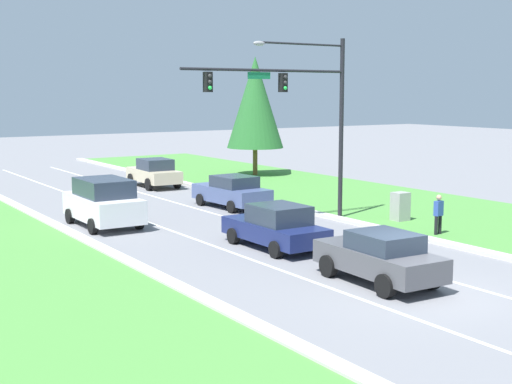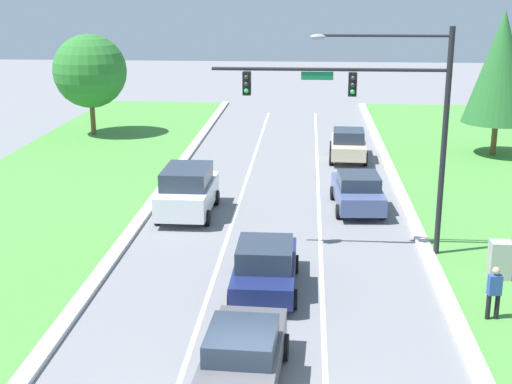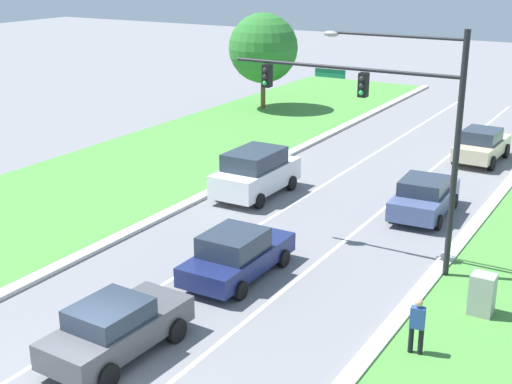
{
  "view_description": "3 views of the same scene",
  "coord_description": "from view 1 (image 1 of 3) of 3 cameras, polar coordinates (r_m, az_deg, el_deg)",
  "views": [
    {
      "loc": [
        -14.85,
        -14.24,
        5.76
      ],
      "look_at": [
        2.15,
        11.84,
        1.39
      ],
      "focal_mm": 50.0,
      "sensor_mm": 36.0,
      "label": 1
    },
    {
      "loc": [
        1.23,
        -13.98,
        9.37
      ],
      "look_at": [
        -0.58,
        10.59,
        2.26
      ],
      "focal_mm": 50.0,
      "sensor_mm": 36.0,
      "label": 2
    },
    {
      "loc": [
        11.49,
        -11.23,
        10.25
      ],
      "look_at": [
        -1.23,
        10.42,
        1.83
      ],
      "focal_mm": 50.0,
      "sensor_mm": 36.0,
      "label": 3
    }
  ],
  "objects": [
    {
      "name": "ground_plane",
      "position": [
        21.36,
        12.73,
        -7.85
      ],
      "size": [
        160.0,
        160.0,
        0.0
      ],
      "primitive_type": "plane",
      "color": "slate"
    },
    {
      "name": "curb_strip_left",
      "position": [
        17.88,
        -0.23,
        -10.55
      ],
      "size": [
        0.5,
        90.0,
        0.15
      ],
      "color": "beige",
      "rests_on": "ground_plane"
    },
    {
      "name": "grass_verge_left",
      "position": [
        15.84,
        -16.86,
        -13.53
      ],
      "size": [
        10.0,
        90.0,
        0.08
      ],
      "color": "#4C8E3D",
      "rests_on": "ground_plane"
    },
    {
      "name": "lane_stripe_inner_left",
      "position": [
        20.15,
        9.11,
        -8.71
      ],
      "size": [
        0.14,
        81.0,
        0.01
      ],
      "color": "white",
      "rests_on": "ground_plane"
    },
    {
      "name": "lane_stripe_inner_right",
      "position": [
        22.65,
        15.93,
        -7.05
      ],
      "size": [
        0.14,
        81.0,
        0.01
      ],
      "color": "white",
      "rests_on": "ground_plane"
    },
    {
      "name": "traffic_signal_mast",
      "position": [
        31.01,
        3.57,
        7.35
      ],
      "size": [
        8.19,
        0.41,
        8.12
      ],
      "color": "black",
      "rests_on": "ground_plane"
    },
    {
      "name": "slate_blue_sedan",
      "position": [
        35.75,
        -1.94,
        0.04
      ],
      "size": [
        2.29,
        4.65,
        1.63
      ],
      "rotation": [
        0.0,
        0.0,
        0.06
      ],
      "color": "#475684",
      "rests_on": "ground_plane"
    },
    {
      "name": "graphite_sedan",
      "position": [
        21.94,
        9.87,
        -5.13
      ],
      "size": [
        2.15,
        4.42,
        1.61
      ],
      "rotation": [
        0.0,
        0.0,
        -0.04
      ],
      "color": "#4C4C51",
      "rests_on": "ground_plane"
    },
    {
      "name": "white_suv",
      "position": [
        31.39,
        -12.11,
        -0.79
      ],
      "size": [
        2.29,
        4.68,
        2.08
      ],
      "rotation": [
        0.0,
        0.0,
        -0.01
      ],
      "color": "white",
      "rests_on": "ground_plane"
    },
    {
      "name": "champagne_sedan",
      "position": [
        43.91,
        -8.16,
        1.54
      ],
      "size": [
        2.19,
        4.58,
        1.75
      ],
      "rotation": [
        0.0,
        0.0,
        -0.04
      ],
      "color": "beige",
      "rests_on": "ground_plane"
    },
    {
      "name": "navy_sedan",
      "position": [
        26.47,
        1.6,
        -2.78
      ],
      "size": [
        2.12,
        4.6,
        1.65
      ],
      "rotation": [
        0.0,
        0.0,
        0.0
      ],
      "color": "navy",
      "rests_on": "ground_plane"
    },
    {
      "name": "utility_cabinet",
      "position": [
        32.38,
        11.47,
        -1.21
      ],
      "size": [
        0.7,
        0.6,
        1.35
      ],
      "color": "#9E9E99",
      "rests_on": "ground_plane"
    },
    {
      "name": "pedestrian",
      "position": [
        29.52,
        14.39,
        -1.66
      ],
      "size": [
        0.41,
        0.27,
        1.69
      ],
      "rotation": [
        0.0,
        0.0,
        3.28
      ],
      "color": "black",
      "rests_on": "ground_plane"
    },
    {
      "name": "conifer_near_right_tree",
      "position": [
        49.07,
        -0.07,
        7.18
      ],
      "size": [
        3.89,
        3.89,
        8.18
      ],
      "color": "brown",
      "rests_on": "ground_plane"
    }
  ]
}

